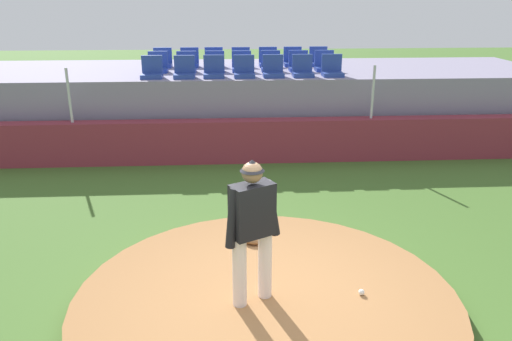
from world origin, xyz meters
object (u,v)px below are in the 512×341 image
(stadium_chair_2, at_px, (214,70))
(stadium_chair_9, at_px, (215,65))
(stadium_chair_3, at_px, (244,70))
(stadium_chair_8, at_px, (186,66))
(stadium_chair_17, at_px, (241,61))
(stadium_chair_11, at_px, (271,65))
(stadium_chair_14, at_px, (163,61))
(fielding_glove, at_px, (252,240))
(stadium_chair_20, at_px, (319,60))
(pitcher, at_px, (252,222))
(stadium_chair_0, at_px, (152,71))
(stadium_chair_4, at_px, (273,70))
(stadium_chair_19, at_px, (293,60))
(stadium_chair_13, at_px, (324,64))
(stadium_chair_6, at_px, (332,69))
(stadium_chair_18, at_px, (268,60))
(stadium_chair_12, at_px, (298,65))
(baseball, at_px, (361,292))
(stadium_chair_10, at_px, (242,65))
(stadium_chair_1, at_px, (184,71))
(stadium_chair_7, at_px, (158,66))
(stadium_chair_15, at_px, (190,61))
(stadium_chair_16, at_px, (214,61))
(stadium_chair_5, at_px, (303,70))

(stadium_chair_2, relative_size, stadium_chair_9, 1.00)
(stadium_chair_2, bearing_deg, stadium_chair_3, 178.01)
(stadium_chair_8, xyz_separation_m, stadium_chair_17, (1.39, 0.90, 0.00))
(stadium_chair_11, bearing_deg, stadium_chair_14, -17.22)
(fielding_glove, xyz_separation_m, stadium_chair_20, (2.19, 7.15, 1.68))
(pitcher, distance_m, stadium_chair_11, 7.76)
(stadium_chair_0, distance_m, stadium_chair_4, 2.82)
(stadium_chair_4, distance_m, stadium_chair_20, 2.29)
(stadium_chair_3, height_order, stadium_chair_19, same)
(stadium_chair_13, bearing_deg, pitcher, 73.62)
(stadium_chair_6, xyz_separation_m, stadium_chair_18, (-1.37, 1.77, 0.00))
(stadium_chair_12, distance_m, stadium_chair_14, 3.61)
(baseball, height_order, stadium_chair_14, stadium_chair_14)
(stadium_chair_18, bearing_deg, stadium_chair_2, 51.58)
(stadium_chair_10, bearing_deg, stadium_chair_8, 0.36)
(baseball, relative_size, stadium_chair_11, 0.15)
(stadium_chair_4, bearing_deg, stadium_chair_2, -0.30)
(stadium_chair_6, relative_size, stadium_chair_9, 1.00)
(stadium_chair_1, bearing_deg, stadium_chair_7, -52.02)
(stadium_chair_8, relative_size, stadium_chair_14, 1.00)
(stadium_chair_8, xyz_separation_m, stadium_chair_15, (0.02, 0.92, 0.00))
(fielding_glove, bearing_deg, stadium_chair_2, -50.90)
(stadium_chair_4, relative_size, stadium_chair_19, 1.00)
(stadium_chair_0, height_order, stadium_chair_18, same)
(fielding_glove, xyz_separation_m, stadium_chair_19, (1.49, 7.13, 1.68))
(stadium_chair_1, xyz_separation_m, stadium_chair_14, (-0.70, 1.81, 0.00))
(stadium_chair_3, bearing_deg, stadium_chair_1, 0.23)
(stadium_chair_16, distance_m, stadium_chair_18, 1.45)
(stadium_chair_0, bearing_deg, stadium_chair_8, -130.16)
(stadium_chair_3, distance_m, stadium_chair_11, 1.17)
(stadium_chair_15, relative_size, stadium_chair_18, 1.00)
(fielding_glove, distance_m, stadium_chair_17, 7.30)
(pitcher, relative_size, stadium_chair_17, 3.51)
(stadium_chair_0, bearing_deg, fielding_glove, 110.82)
(baseball, distance_m, stadium_chair_1, 7.38)
(stadium_chair_2, distance_m, stadium_chair_20, 3.32)
(stadium_chair_0, height_order, stadium_chair_17, same)
(fielding_glove, bearing_deg, stadium_chair_4, -65.69)
(stadium_chair_20, bearing_deg, stadium_chair_15, 0.29)
(stadium_chair_3, bearing_deg, stadium_chair_5, -178.84)
(pitcher, xyz_separation_m, baseball, (1.32, 0.02, -0.98))
(stadium_chair_6, bearing_deg, stadium_chair_15, -27.12)
(stadium_chair_2, bearing_deg, stadium_chair_4, 179.70)
(pitcher, xyz_separation_m, fielding_glove, (0.07, 1.43, -0.96))
(stadium_chair_0, bearing_deg, stadium_chair_2, -179.87)
(stadium_chair_16, relative_size, stadium_chair_20, 1.00)
(stadium_chair_7, height_order, stadium_chair_8, same)
(stadium_chair_0, xyz_separation_m, stadium_chair_14, (0.05, 1.78, 0.00))
(stadium_chair_12, height_order, stadium_chair_13, same)
(baseball, distance_m, stadium_chair_19, 8.71)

